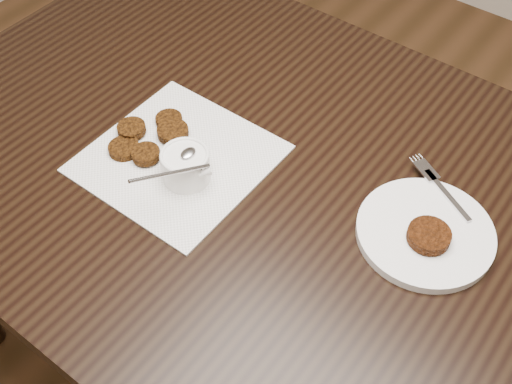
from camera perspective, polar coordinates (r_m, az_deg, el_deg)
table at (r=1.42m, az=1.43°, el=-8.80°), size 1.45×0.93×0.75m
napkin at (r=1.15m, az=-6.96°, el=3.00°), size 0.30×0.30×0.00m
sauce_ramekin at (r=1.07m, az=-6.44°, el=3.44°), size 0.14×0.14×0.12m
patty_cluster at (r=1.17m, az=-9.20°, el=4.56°), size 0.24×0.24×0.02m
plate_with_patty at (r=1.06m, az=14.98°, el=-3.26°), size 0.30×0.30×0.03m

